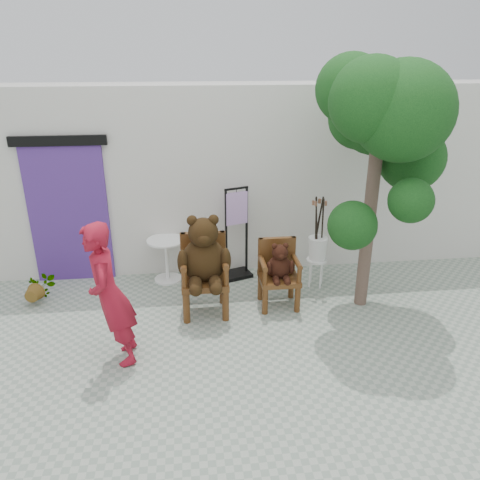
{
  "coord_description": "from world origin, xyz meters",
  "views": [
    {
      "loc": [
        -1.14,
        -4.58,
        3.46
      ],
      "look_at": [
        -0.43,
        1.59,
        0.95
      ],
      "focal_mm": 35.0,
      "sensor_mm": 36.0,
      "label": 1
    }
  ],
  "objects_px": {
    "cafe_table": "(167,255)",
    "stool_bucket": "(318,248)",
    "chair_big": "(204,260)",
    "chair_small": "(279,268)",
    "person": "(110,295)",
    "display_stand": "(237,243)",
    "tree": "(386,120)"
  },
  "relations": [
    {
      "from": "chair_small",
      "to": "person",
      "type": "distance_m",
      "value": 2.46
    },
    {
      "from": "chair_big",
      "to": "person",
      "type": "bearing_deg",
      "value": -138.2
    },
    {
      "from": "chair_small",
      "to": "cafe_table",
      "type": "relative_size",
      "value": 1.39
    },
    {
      "from": "cafe_table",
      "to": "stool_bucket",
      "type": "bearing_deg",
      "value": -11.27
    },
    {
      "from": "display_stand",
      "to": "tree",
      "type": "xyz_separation_m",
      "value": [
        1.78,
        -1.12,
        2.07
      ]
    },
    {
      "from": "chair_big",
      "to": "display_stand",
      "type": "distance_m",
      "value": 1.25
    },
    {
      "from": "chair_big",
      "to": "chair_small",
      "type": "xyz_separation_m",
      "value": [
        1.07,
        0.1,
        -0.22
      ]
    },
    {
      "from": "chair_small",
      "to": "person",
      "type": "relative_size",
      "value": 0.56
    },
    {
      "from": "cafe_table",
      "to": "display_stand",
      "type": "xyz_separation_m",
      "value": [
        1.13,
        0.0,
        0.14
      ]
    },
    {
      "from": "person",
      "to": "display_stand",
      "type": "distance_m",
      "value": 2.69
    },
    {
      "from": "chair_small",
      "to": "stool_bucket",
      "type": "xyz_separation_m",
      "value": [
        0.71,
        0.52,
        0.05
      ]
    },
    {
      "from": "chair_small",
      "to": "stool_bucket",
      "type": "distance_m",
      "value": 0.88
    },
    {
      "from": "chair_small",
      "to": "stool_bucket",
      "type": "relative_size",
      "value": 0.68
    },
    {
      "from": "chair_big",
      "to": "cafe_table",
      "type": "distance_m",
      "value": 1.27
    },
    {
      "from": "person",
      "to": "display_stand",
      "type": "height_order",
      "value": "person"
    },
    {
      "from": "chair_big",
      "to": "stool_bucket",
      "type": "height_order",
      "value": "chair_big"
    },
    {
      "from": "cafe_table",
      "to": "stool_bucket",
      "type": "distance_m",
      "value": 2.39
    },
    {
      "from": "chair_small",
      "to": "person",
      "type": "height_order",
      "value": "person"
    },
    {
      "from": "chair_small",
      "to": "chair_big",
      "type": "bearing_deg",
      "value": -174.65
    },
    {
      "from": "stool_bucket",
      "to": "person",
      "type": "bearing_deg",
      "value": -150.8
    },
    {
      "from": "stool_bucket",
      "to": "tree",
      "type": "bearing_deg",
      "value": -48.48
    },
    {
      "from": "display_stand",
      "to": "chair_small",
      "type": "bearing_deg",
      "value": -81.95
    },
    {
      "from": "chair_small",
      "to": "cafe_table",
      "type": "distance_m",
      "value": 1.91
    },
    {
      "from": "chair_big",
      "to": "chair_small",
      "type": "relative_size",
      "value": 1.49
    },
    {
      "from": "person",
      "to": "display_stand",
      "type": "bearing_deg",
      "value": 133.9
    },
    {
      "from": "person",
      "to": "chair_big",
      "type": "bearing_deg",
      "value": 124.59
    },
    {
      "from": "person",
      "to": "stool_bucket",
      "type": "distance_m",
      "value": 3.32
    },
    {
      "from": "stool_bucket",
      "to": "tree",
      "type": "distance_m",
      "value": 2.19
    },
    {
      "from": "chair_small",
      "to": "display_stand",
      "type": "distance_m",
      "value": 1.11
    },
    {
      "from": "tree",
      "to": "chair_big",
      "type": "bearing_deg",
      "value": 179.14
    },
    {
      "from": "person",
      "to": "stool_bucket",
      "type": "height_order",
      "value": "person"
    },
    {
      "from": "chair_small",
      "to": "display_stand",
      "type": "bearing_deg",
      "value": 116.95
    }
  ]
}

